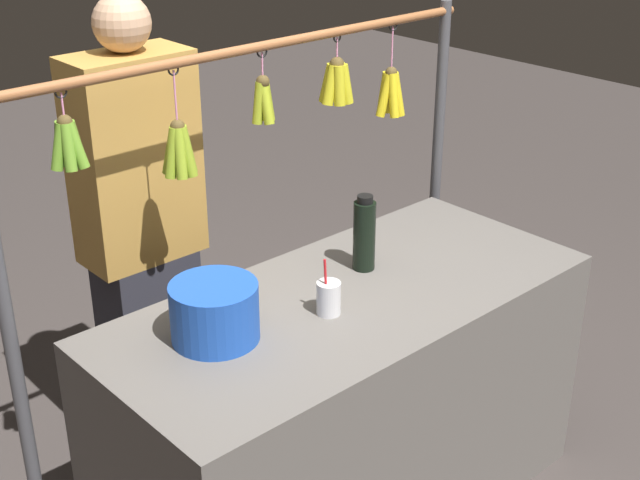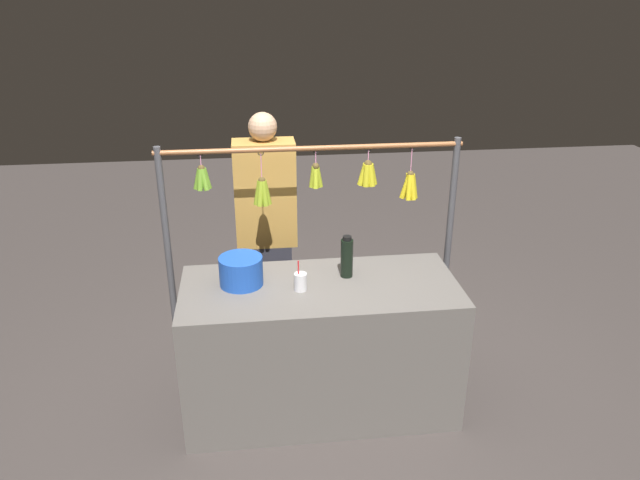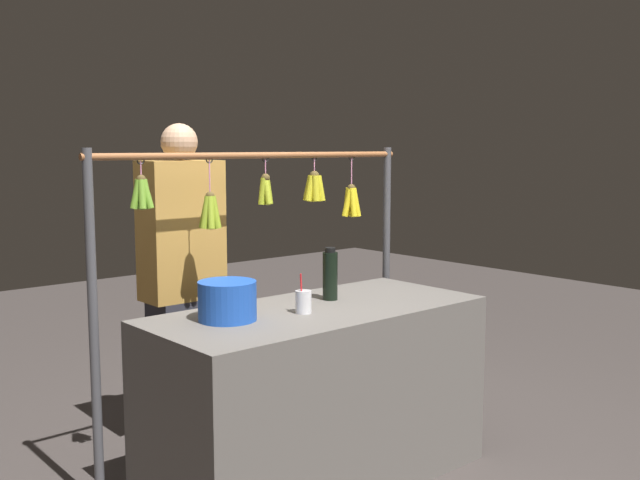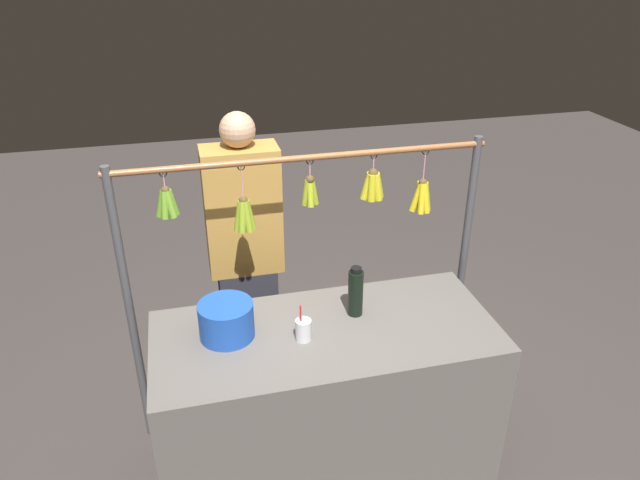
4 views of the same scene
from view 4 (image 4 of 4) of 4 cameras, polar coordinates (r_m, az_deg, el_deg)
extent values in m
plane|color=#423B38|center=(3.47, 0.52, -20.42)|extent=(12.00, 12.00, 0.00)
cube|color=#66605B|center=(3.16, 0.55, -15.12)|extent=(1.67, 0.74, 0.87)
cylinder|color=#4C4C51|center=(3.55, 13.52, -3.00)|extent=(0.04, 0.04, 1.63)
cylinder|color=#4C4C51|center=(3.23, -17.80, -6.94)|extent=(0.04, 0.04, 1.63)
cylinder|color=#9E6038|center=(2.92, -1.49, 7.92)|extent=(1.92, 0.03, 0.03)
torus|color=black|center=(3.12, 10.16, 8.42)|extent=(0.04, 0.02, 0.04)
cylinder|color=pink|center=(3.15, 10.03, 6.92)|extent=(0.01, 0.01, 0.17)
sphere|color=brown|center=(3.18, 9.90, 5.48)|extent=(0.05, 0.05, 0.05)
cylinder|color=yellow|center=(3.20, 9.34, 4.11)|extent=(0.08, 0.04, 0.17)
cylinder|color=yellow|center=(3.19, 9.79, 3.94)|extent=(0.05, 0.07, 0.17)
cylinder|color=yellow|center=(3.20, 10.16, 3.98)|extent=(0.05, 0.06, 0.17)
cylinder|color=yellow|center=(3.22, 10.22, 4.15)|extent=(0.06, 0.04, 0.17)
cylinder|color=yellow|center=(3.23, 9.87, 4.29)|extent=(0.05, 0.06, 0.17)
cylinder|color=yellow|center=(3.22, 9.45, 4.26)|extent=(0.04, 0.05, 0.17)
torus|color=black|center=(3.02, 5.23, 8.11)|extent=(0.04, 0.01, 0.04)
cylinder|color=pink|center=(3.04, 5.20, 7.24)|extent=(0.01, 0.01, 0.09)
sphere|color=brown|center=(3.05, 5.16, 6.42)|extent=(0.05, 0.05, 0.05)
cylinder|color=gold|center=(3.07, 4.58, 5.16)|extent=(0.07, 0.04, 0.15)
cylinder|color=gold|center=(3.05, 5.03, 5.01)|extent=(0.05, 0.06, 0.14)
cylinder|color=gold|center=(3.06, 5.55, 5.07)|extent=(0.05, 0.06, 0.15)
cylinder|color=gold|center=(3.09, 5.61, 5.29)|extent=(0.07, 0.04, 0.15)
cylinder|color=gold|center=(3.11, 5.27, 5.41)|extent=(0.05, 0.05, 0.14)
cylinder|color=gold|center=(3.09, 4.64, 5.35)|extent=(0.06, 0.06, 0.15)
torus|color=black|center=(2.93, -0.99, 7.63)|extent=(0.04, 0.02, 0.04)
cylinder|color=pink|center=(2.95, -0.98, 6.72)|extent=(0.01, 0.01, 0.10)
sphere|color=brown|center=(2.97, -0.97, 5.85)|extent=(0.05, 0.05, 0.05)
cylinder|color=#A3B426|center=(2.99, -1.29, 4.60)|extent=(0.05, 0.04, 0.14)
cylinder|color=#A3B426|center=(2.98, -0.93, 4.49)|extent=(0.04, 0.07, 0.14)
cylinder|color=#A3B426|center=(3.00, -0.65, 4.66)|extent=(0.06, 0.04, 0.14)
cylinder|color=#A3B426|center=(3.01, -1.02, 4.74)|extent=(0.04, 0.06, 0.14)
torus|color=black|center=(2.88, -7.63, 7.02)|extent=(0.04, 0.01, 0.04)
cylinder|color=pink|center=(2.91, -7.52, 5.36)|extent=(0.01, 0.01, 0.18)
sphere|color=brown|center=(2.95, -7.42, 3.78)|extent=(0.05, 0.05, 0.05)
cylinder|color=#93AE28|center=(2.98, -7.82, 2.31)|extent=(0.06, 0.04, 0.16)
cylinder|color=#93AE28|center=(2.96, -7.50, 2.17)|extent=(0.05, 0.07, 0.17)
cylinder|color=#93AE28|center=(2.96, -7.03, 2.22)|extent=(0.05, 0.06, 0.16)
cylinder|color=#93AE28|center=(2.98, -6.82, 2.41)|extent=(0.06, 0.04, 0.16)
cylinder|color=#93AE28|center=(3.00, -7.20, 2.59)|extent=(0.05, 0.07, 0.17)
cylinder|color=#93AE28|center=(3.00, -7.65, 2.52)|extent=(0.06, 0.07, 0.17)
torus|color=black|center=(2.87, -14.92, 6.24)|extent=(0.04, 0.01, 0.04)
cylinder|color=pink|center=(2.89, -14.81, 5.42)|extent=(0.01, 0.01, 0.08)
sphere|color=brown|center=(2.90, -14.72, 4.65)|extent=(0.04, 0.04, 0.04)
cylinder|color=#6BA12C|center=(2.93, -15.06, 3.40)|extent=(0.06, 0.03, 0.14)
cylinder|color=#6BA12C|center=(2.91, -14.75, 3.25)|extent=(0.05, 0.06, 0.14)
cylinder|color=#6BA12C|center=(2.91, -14.27, 3.33)|extent=(0.06, 0.06, 0.14)
cylinder|color=#6BA12C|center=(2.93, -14.08, 3.53)|extent=(0.06, 0.04, 0.14)
cylinder|color=#6BA12C|center=(2.95, -14.33, 3.65)|extent=(0.04, 0.05, 0.14)
cylinder|color=#6BA12C|center=(2.95, -14.76, 3.61)|extent=(0.04, 0.05, 0.14)
cylinder|color=black|center=(2.94, 3.45, -5.15)|extent=(0.08, 0.08, 0.24)
cylinder|color=black|center=(2.87, 3.53, -2.90)|extent=(0.05, 0.05, 0.02)
cylinder|color=blue|center=(2.83, -9.03, -7.65)|extent=(0.26, 0.26, 0.18)
cylinder|color=silver|center=(2.80, -1.61, -8.67)|extent=(0.08, 0.08, 0.11)
cylinder|color=red|center=(2.77, -1.85, -8.02)|extent=(0.01, 0.02, 0.19)
cube|color=#2D2D38|center=(3.72, -6.75, -8.20)|extent=(0.33, 0.23, 0.84)
cube|color=#BF8C3F|center=(3.32, -7.48, 2.87)|extent=(0.42, 0.23, 0.73)
sphere|color=tan|center=(3.16, -7.99, 10.50)|extent=(0.19, 0.19, 0.19)
camera|label=1|loc=(1.29, -75.22, -9.43)|focal=49.39mm
camera|label=2|loc=(0.96, 151.44, -24.69)|focal=34.01mm
camera|label=3|loc=(1.96, -99.39, -36.83)|focal=41.49mm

